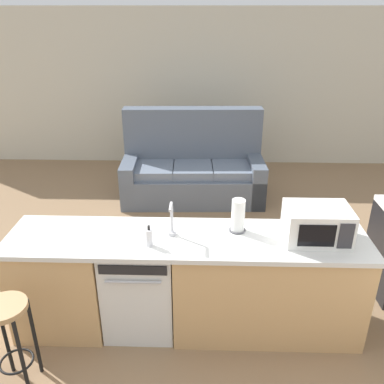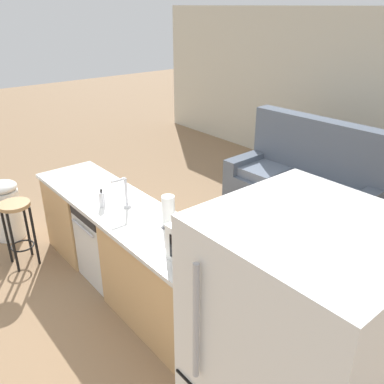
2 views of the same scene
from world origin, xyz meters
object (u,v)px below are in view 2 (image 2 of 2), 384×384
Objects in this scene: microwave at (206,247)px; kettle at (368,300)px; paper_towel_roll at (168,212)px; bar_stool at (17,220)px; trash_bin at (6,209)px; dishwasher at (113,240)px; couch at (305,185)px; soap_bottle at (102,199)px.

microwave is 2.44× the size of kettle.
paper_towel_roll reaches higher than bar_stool.
trash_bin is at bearing -162.68° from paper_towel_roll.
dishwasher reaches higher than bar_stool.
microwave reaches higher than bar_stool.
microwave is 0.68× the size of bar_stool.
kettle is at bearing -48.05° from couch.
couch is (-1.06, 2.72, -0.65)m from microwave.
microwave is 3.06m from trash_bin.
microwave is (1.42, -0.00, 0.62)m from dishwasher.
paper_towel_roll reaches higher than soap_bottle.
paper_towel_roll is 0.38× the size of bar_stool.
couch reaches higher than paper_towel_roll.
dishwasher is at bearing -170.15° from kettle.
kettle is at bearing 10.68° from paper_towel_roll.
soap_bottle reaches higher than trash_bin.
microwave is 2.40m from bar_stool.
soap_bottle is (-1.31, -0.13, -0.07)m from microwave.
trash_bin is (-3.94, -1.03, -0.61)m from kettle.
bar_stool is 3.60m from couch.
couch reaches higher than soap_bottle.
trash_bin is at bearing -119.37° from couch.
paper_towel_roll is 0.14× the size of couch.
soap_bottle is at bearing 29.67° from bar_stool.
couch reaches higher than microwave.
microwave is at bearing -11.00° from paper_towel_roll.
dishwasher is 1.63m from trash_bin.
trash_bin is at bearing 174.59° from bar_stool.
kettle is 0.28× the size of trash_bin.
microwave is 1.10m from kettle.
trash_bin is (-2.93, -0.61, -0.66)m from microwave.
paper_towel_roll is (0.81, 0.12, 0.62)m from dishwasher.
bar_stool is at bearing -5.41° from trash_bin.
trash_bin is at bearing -158.07° from dishwasher.
trash_bin is at bearing -168.33° from microwave.
kettle is 4.12m from trash_bin.
couch is (-0.45, 2.61, -0.64)m from paper_towel_roll.
paper_towel_roll is 2.72m from couch.
microwave is 2.99m from couch.
trash_bin is 0.36× the size of couch.
bar_stool is (-0.83, -0.67, 0.11)m from dishwasher.
kettle is (1.62, 0.31, -0.05)m from paper_towel_roll.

